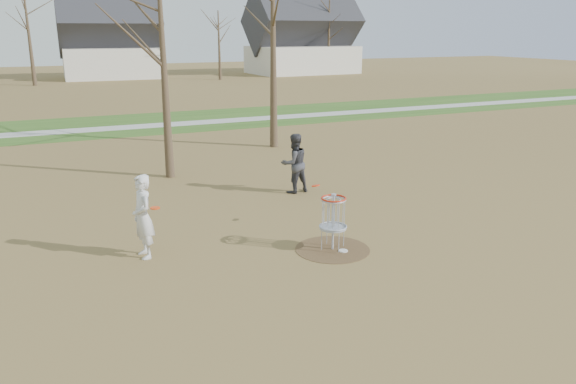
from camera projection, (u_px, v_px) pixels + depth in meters
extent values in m
plane|color=brown|center=(332.00, 249.00, 13.47)|extent=(160.00, 160.00, 0.00)
cube|color=#2D5119|center=(156.00, 123.00, 31.88)|extent=(160.00, 8.00, 0.01)
cube|color=#9E9E99|center=(160.00, 125.00, 31.00)|extent=(160.00, 1.50, 0.01)
cylinder|color=#47331E|center=(332.00, 249.00, 13.47)|extent=(1.80, 1.80, 0.01)
imported|color=silver|center=(143.00, 217.00, 12.77)|extent=(0.56, 0.77, 1.96)
imported|color=#37373D|center=(294.00, 163.00, 17.97)|extent=(1.02, 0.84, 1.92)
cylinder|color=silver|center=(343.00, 251.00, 13.34)|extent=(0.22, 0.22, 0.02)
cylinder|color=#FF320D|center=(316.00, 186.00, 14.71)|extent=(0.23, 0.22, 0.08)
cylinder|color=red|center=(155.00, 208.00, 12.54)|extent=(0.22, 0.22, 0.02)
cylinder|color=#9EA3AD|center=(333.00, 223.00, 13.28)|extent=(0.05, 0.05, 1.35)
cylinder|color=#9EA3AD|center=(333.00, 228.00, 13.32)|extent=(0.64, 0.64, 0.04)
torus|color=#9EA3AD|center=(334.00, 200.00, 13.12)|extent=(0.60, 0.60, 0.04)
torus|color=#B6220C|center=(334.00, 198.00, 13.12)|extent=(0.60, 0.60, 0.04)
cone|color=#382B1E|center=(164.00, 70.00, 19.10)|extent=(0.32, 0.32, 7.50)
cone|color=#382B1E|center=(273.00, 50.00, 24.19)|extent=(0.36, 0.36, 8.50)
cone|color=#382B1E|center=(29.00, 36.00, 51.95)|extent=(0.40, 0.40, 9.00)
cone|color=#382B1E|center=(219.00, 46.00, 58.42)|extent=(0.32, 0.32, 7.00)
cone|color=#382B1E|center=(329.00, 37.00, 65.46)|extent=(0.38, 0.38, 8.50)
cube|color=silver|center=(112.00, 63.00, 61.16)|extent=(10.24, 7.34, 3.20)
pyramid|color=#2D2D33|center=(110.00, 31.00, 60.22)|extent=(10.74, 7.36, 3.55)
cube|color=silver|center=(302.00, 60.00, 68.04)|extent=(12.40, 8.62, 3.20)
pyramid|color=#2D2D33|center=(302.00, 29.00, 67.03)|extent=(13.00, 8.65, 4.06)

